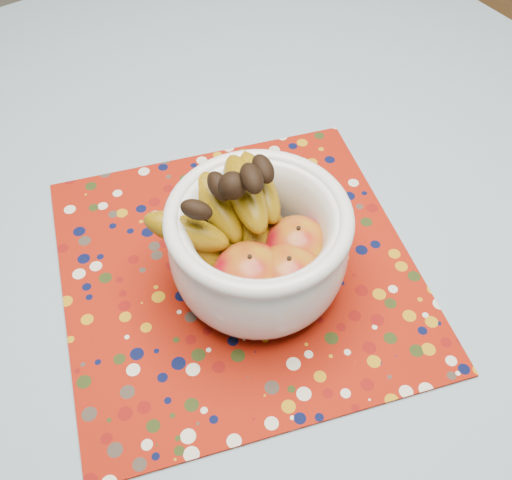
% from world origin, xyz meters
% --- Properties ---
extents(table, '(1.20, 1.20, 0.75)m').
position_xyz_m(table, '(0.00, 0.00, 0.67)').
color(table, brown).
rests_on(table, ground).
extents(tablecloth, '(1.32, 1.32, 0.01)m').
position_xyz_m(tablecloth, '(0.00, 0.00, 0.76)').
color(tablecloth, '#6185A2').
rests_on(tablecloth, table).
extents(placemat, '(0.54, 0.54, 0.00)m').
position_xyz_m(placemat, '(-0.08, -0.12, 0.76)').
color(placemat, maroon).
rests_on(placemat, tablecloth).
extents(fruit_bowl, '(0.24, 0.21, 0.18)m').
position_xyz_m(fruit_bowl, '(-0.07, -0.14, 0.84)').
color(fruit_bowl, silver).
rests_on(fruit_bowl, placemat).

